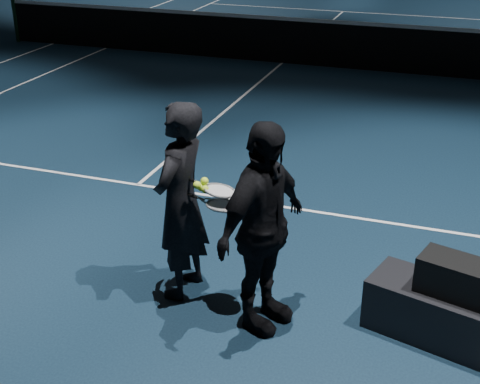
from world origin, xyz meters
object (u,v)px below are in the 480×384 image
object	(u,v)px
player_bench	(460,320)
racket_upper	(220,191)
racket_lower	(222,205)
tennis_balls	(203,186)
player_b	(262,229)
racket_bag	(467,281)
player_a	(181,202)

from	to	relation	value
player_bench	racket_upper	size ratio (longest dim) A/B	2.20
player_bench	racket_lower	size ratio (longest dim) A/B	2.20
racket_upper	tennis_balls	distance (m)	0.15
player_b	racket_upper	distance (m)	0.49
racket_upper	tennis_balls	bearing A→B (deg)	-170.43
player_b	racket_lower	world-z (taller)	player_b
player_bench	player_b	xyz separation A→B (m)	(-1.59, -0.25, 0.67)
racket_upper	tennis_balls	size ratio (longest dim) A/B	5.67
racket_lower	tennis_balls	xyz separation A→B (m)	(-0.19, 0.06, 0.12)
racket_bag	player_b	size ratio (longest dim) A/B	0.42
tennis_balls	racket_bag	bearing A→B (deg)	1.98
player_a	racket_lower	world-z (taller)	player_a
racket_bag	tennis_balls	xyz separation A→B (m)	(-2.16, -0.07, 0.51)
racket_bag	tennis_balls	distance (m)	2.22
player_b	player_bench	bearing A→B (deg)	-62.61
tennis_balls	player_bench	bearing A→B (deg)	1.98
player_b	racket_lower	bearing A→B (deg)	92.19
racket_upper	player_b	bearing A→B (deg)	-9.08
player_bench	player_a	distance (m)	2.50
racket_upper	tennis_balls	world-z (taller)	tennis_balls
player_a	racket_lower	size ratio (longest dim) A/B	2.64
racket_upper	player_a	bearing A→B (deg)	-178.29
tennis_balls	player_b	bearing A→B (deg)	-16.85
player_bench	racket_upper	bearing A→B (deg)	-161.70
racket_bag	racket_lower	xyz separation A→B (m)	(-1.98, -0.13, 0.39)
racket_bag	player_b	distance (m)	1.64
player_a	tennis_balls	size ratio (longest dim) A/B	14.94
player_a	racket_lower	xyz separation A→B (m)	(0.43, -0.13, 0.09)
player_b	racket_bag	bearing A→B (deg)	-62.61
racket_bag	racket_upper	bearing A→B (deg)	-161.70
player_bench	racket_lower	distance (m)	2.12
player_bench	player_a	xyz separation A→B (m)	(-2.41, -0.01, 0.67)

